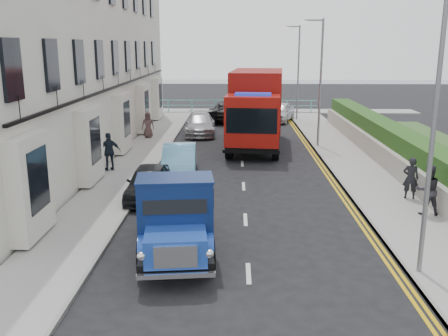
# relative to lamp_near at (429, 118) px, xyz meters

# --- Properties ---
(ground) EXTENTS (120.00, 120.00, 0.00)m
(ground) POSITION_rel_lamp_near_xyz_m (-4.18, 2.00, -4.00)
(ground) COLOR black
(ground) RESTS_ON ground
(pavement_west) EXTENTS (2.40, 38.00, 0.12)m
(pavement_west) POSITION_rel_lamp_near_xyz_m (-9.38, 11.00, -3.94)
(pavement_west) COLOR gray
(pavement_west) RESTS_ON ground
(pavement_east) EXTENTS (2.60, 38.00, 0.12)m
(pavement_east) POSITION_rel_lamp_near_xyz_m (1.12, 11.00, -3.94)
(pavement_east) COLOR gray
(pavement_east) RESTS_ON ground
(promenade) EXTENTS (30.00, 2.50, 0.12)m
(promenade) POSITION_rel_lamp_near_xyz_m (-4.18, 31.00, -3.94)
(promenade) COLOR gray
(promenade) RESTS_ON ground
(sea_plane) EXTENTS (120.00, 120.00, 0.00)m
(sea_plane) POSITION_rel_lamp_near_xyz_m (-4.18, 62.00, -4.00)
(sea_plane) COLOR slate
(sea_plane) RESTS_ON ground
(terrace_west) EXTENTS (6.31, 30.20, 14.25)m
(terrace_west) POSITION_rel_lamp_near_xyz_m (-13.65, 15.00, 3.17)
(terrace_west) COLOR silver
(terrace_west) RESTS_ON ground
(garden_east) EXTENTS (1.45, 28.00, 1.75)m
(garden_east) POSITION_rel_lamp_near_xyz_m (3.03, 11.00, -3.10)
(garden_east) COLOR #B2AD9E
(garden_east) RESTS_ON ground
(seafront_railing) EXTENTS (13.00, 0.08, 1.11)m
(seafront_railing) POSITION_rel_lamp_near_xyz_m (-4.18, 30.20, -3.42)
(seafront_railing) COLOR #59B2A5
(seafront_railing) RESTS_ON ground
(lamp_near) EXTENTS (1.23, 0.18, 7.00)m
(lamp_near) POSITION_rel_lamp_near_xyz_m (0.00, 0.00, 0.00)
(lamp_near) COLOR slate
(lamp_near) RESTS_ON ground
(lamp_mid) EXTENTS (1.23, 0.18, 7.00)m
(lamp_mid) POSITION_rel_lamp_near_xyz_m (0.00, 16.00, 0.00)
(lamp_mid) COLOR slate
(lamp_mid) RESTS_ON ground
(lamp_far) EXTENTS (1.23, 0.18, 7.00)m
(lamp_far) POSITION_rel_lamp_near_xyz_m (0.00, 26.00, 0.00)
(lamp_far) COLOR slate
(lamp_far) RESTS_ON ground
(bedford_lorry) EXTENTS (2.44, 5.08, 2.32)m
(bedford_lorry) POSITION_rel_lamp_near_xyz_m (-6.10, 0.77, -2.93)
(bedford_lorry) COLOR black
(bedford_lorry) RESTS_ON ground
(red_lorry) EXTENTS (3.45, 8.27, 4.22)m
(red_lorry) POSITION_rel_lamp_near_xyz_m (-3.37, 16.18, -1.75)
(red_lorry) COLOR black
(red_lorry) RESTS_ON ground
(parked_car_front) EXTENTS (1.48, 3.68, 1.25)m
(parked_car_front) POSITION_rel_lamp_near_xyz_m (-7.78, 6.31, -3.37)
(parked_car_front) COLOR black
(parked_car_front) RESTS_ON ground
(parked_car_mid) EXTENTS (1.70, 4.19, 1.35)m
(parked_car_mid) POSITION_rel_lamp_near_xyz_m (-6.99, 9.75, -3.32)
(parked_car_mid) COLOR #5FA4CC
(parked_car_mid) RESTS_ON ground
(parked_car_rear) EXTENTS (2.06, 4.65, 1.33)m
(parked_car_rear) POSITION_rel_lamp_near_xyz_m (-6.78, 19.98, -3.33)
(parked_car_rear) COLOR #A1A2A6
(parked_car_rear) RESTS_ON ground
(seafront_car_left) EXTENTS (3.12, 5.77, 1.54)m
(seafront_car_left) POSITION_rel_lamp_near_xyz_m (-5.03, 26.02, -3.23)
(seafront_car_left) COLOR black
(seafront_car_left) RESTS_ON ground
(seafront_car_right) EXTENTS (2.91, 4.52, 1.43)m
(seafront_car_right) POSITION_rel_lamp_near_xyz_m (-1.22, 25.71, -3.28)
(seafront_car_right) COLOR silver
(seafront_car_right) RESTS_ON ground
(pedestrian_east_near) EXTENTS (0.64, 0.50, 1.55)m
(pedestrian_east_near) POSITION_rel_lamp_near_xyz_m (1.92, 6.13, -3.10)
(pedestrian_east_near) COLOR black
(pedestrian_east_near) RESTS_ON pavement_east
(pedestrian_east_far) EXTENTS (0.86, 0.69, 1.69)m
(pedestrian_east_far) POSITION_rel_lamp_near_xyz_m (1.87, 4.35, -3.03)
(pedestrian_east_far) COLOR #2A2730
(pedestrian_east_far) RESTS_ON pavement_east
(pedestrian_west_near) EXTENTS (1.09, 0.83, 1.72)m
(pedestrian_west_near) POSITION_rel_lamp_near_xyz_m (-10.18, 10.07, -3.02)
(pedestrian_west_near) COLOR black
(pedestrian_west_near) RESTS_ON pavement_west
(pedestrian_west_far) EXTENTS (0.77, 0.50, 1.55)m
(pedestrian_west_far) POSITION_rel_lamp_near_xyz_m (-9.83, 18.19, -3.10)
(pedestrian_west_far) COLOR #483534
(pedestrian_west_far) RESTS_ON pavement_west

